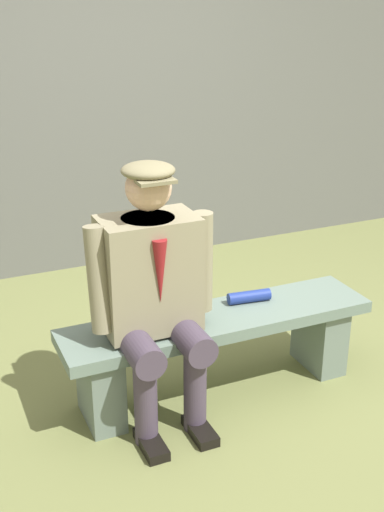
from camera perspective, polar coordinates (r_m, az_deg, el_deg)
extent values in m
plane|color=olive|center=(3.57, 2.21, -11.60)|extent=(30.00, 30.00, 0.00)
cube|color=slate|center=(3.35, 2.31, -5.66)|extent=(1.64, 0.38, 0.06)
cube|color=slate|center=(3.75, 11.07, -6.77)|extent=(0.16, 0.32, 0.39)
cube|color=slate|center=(3.27, -7.99, -11.18)|extent=(0.16, 0.32, 0.39)
cube|color=gray|center=(3.08, -3.76, -1.54)|extent=(0.45, 0.28, 0.56)
cylinder|color=#1E2338|center=(2.99, -3.87, 2.85)|extent=(0.25, 0.25, 0.06)
cone|color=maroon|center=(2.93, -2.80, -1.40)|extent=(0.07, 0.07, 0.31)
sphere|color=#DBAD8C|center=(2.92, -3.82, 5.98)|extent=(0.21, 0.21, 0.21)
ellipsoid|color=#787050|center=(2.90, -3.86, 7.48)|extent=(0.24, 0.24, 0.07)
cube|color=#787050|center=(2.82, -3.18, 6.53)|extent=(0.17, 0.09, 0.02)
cylinder|color=#443949|center=(3.14, -0.67, -6.71)|extent=(0.15, 0.44, 0.15)
cylinder|color=#443949|center=(3.16, 0.27, -11.41)|extent=(0.11, 0.11, 0.46)
cube|color=black|center=(3.23, 0.71, -15.00)|extent=(0.10, 0.24, 0.05)
cylinder|color=gray|center=(3.13, 0.91, -0.53)|extent=(0.11, 0.11, 0.50)
cylinder|color=#443949|center=(3.06, -5.01, -7.59)|extent=(0.15, 0.44, 0.15)
cylinder|color=#443949|center=(3.08, -4.08, -12.41)|extent=(0.11, 0.11, 0.46)
cube|color=black|center=(3.16, -3.58, -16.08)|extent=(0.10, 0.24, 0.05)
cylinder|color=gray|center=(2.96, -8.17, -2.07)|extent=(0.11, 0.15, 0.51)
cylinder|color=navy|center=(3.47, 5.01, -3.55)|extent=(0.24, 0.09, 0.06)
cube|color=#5E5F5A|center=(5.02, -8.21, 10.26)|extent=(12.00, 0.24, 1.94)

